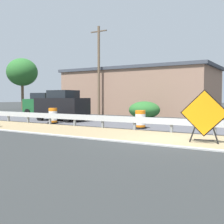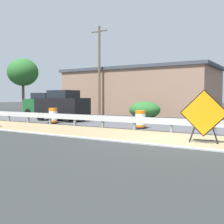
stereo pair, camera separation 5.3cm
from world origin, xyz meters
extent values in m
plane|color=#2B2D2D|center=(0.00, 0.00, 0.00)|extent=(160.00, 160.00, 0.00)
cube|color=#8E7A56|center=(0.73, 0.00, 0.00)|extent=(3.86, 120.00, 0.01)
cube|color=#4C4C51|center=(6.26, 0.00, 0.00)|extent=(7.19, 120.00, 0.00)
cube|color=#ADADA8|center=(-1.30, 0.00, 0.00)|extent=(0.20, 120.00, 0.11)
cube|color=#ADB2B7|center=(2.41, -1.41, 0.55)|extent=(0.08, 58.57, 0.32)
cube|color=slate|center=(2.49, -1.41, 0.35)|extent=(0.12, 0.12, 0.70)
cube|color=slate|center=(2.49, 0.61, 0.35)|extent=(0.12, 0.12, 0.70)
cube|color=slate|center=(2.49, 2.63, 0.35)|extent=(0.12, 0.12, 0.70)
cube|color=slate|center=(2.49, 4.65, 0.35)|extent=(0.12, 0.12, 0.70)
cube|color=slate|center=(2.49, 6.66, 0.35)|extent=(0.12, 0.12, 0.70)
cube|color=slate|center=(2.49, 8.68, 0.35)|extent=(0.12, 0.12, 0.70)
cube|color=slate|center=(2.49, 10.70, 0.35)|extent=(0.12, 0.12, 0.70)
cube|color=slate|center=(2.49, 12.72, 0.35)|extent=(0.12, 0.12, 0.70)
cube|color=black|center=(0.14, -1.86, 0.52)|extent=(0.09, 0.39, 1.06)
cube|color=black|center=(0.07, -1.16, 0.52)|extent=(0.09, 0.39, 1.06)
cube|color=black|center=(0.11, -1.51, 0.12)|extent=(0.12, 0.72, 0.04)
cube|color=orange|center=(0.09, -1.51, 1.14)|extent=(0.21, 1.67, 1.68)
cube|color=black|center=(0.11, -1.51, 1.14)|extent=(0.20, 1.77, 1.78)
cylinder|color=orange|center=(3.40, 2.74, 0.10)|extent=(0.57, 0.57, 0.20)
cylinder|color=white|center=(3.40, 2.74, 0.30)|extent=(0.57, 0.57, 0.20)
cylinder|color=orange|center=(3.40, 2.74, 0.50)|extent=(0.57, 0.57, 0.20)
cylinder|color=white|center=(3.40, 2.74, 0.70)|extent=(0.57, 0.57, 0.20)
cylinder|color=orange|center=(3.40, 2.74, 0.90)|extent=(0.57, 0.57, 0.20)
cylinder|color=black|center=(3.40, 2.74, 0.04)|extent=(0.71, 0.71, 0.08)
cylinder|color=orange|center=(3.04, 8.96, 0.10)|extent=(0.55, 0.55, 0.20)
cylinder|color=white|center=(3.04, 8.96, 0.31)|extent=(0.55, 0.55, 0.20)
cylinder|color=orange|center=(3.04, 8.96, 0.51)|extent=(0.55, 0.55, 0.20)
cylinder|color=white|center=(3.04, 8.96, 0.71)|extent=(0.55, 0.55, 0.20)
cylinder|color=orange|center=(3.04, 8.96, 0.92)|extent=(0.55, 0.55, 0.20)
cylinder|color=black|center=(3.04, 8.96, 0.04)|extent=(0.69, 0.69, 0.08)
cube|color=black|center=(4.98, 9.93, 1.00)|extent=(1.89, 4.11, 1.35)
cube|color=black|center=(4.98, 9.77, 1.95)|extent=(1.63, 1.92, 0.56)
cylinder|color=black|center=(4.16, 11.30, 0.32)|extent=(0.24, 0.65, 0.64)
cylinder|color=black|center=(5.90, 11.23, 0.32)|extent=(0.24, 0.65, 0.64)
cylinder|color=black|center=(4.06, 8.62, 0.32)|extent=(0.24, 0.65, 0.64)
cylinder|color=black|center=(5.80, 8.56, 0.32)|extent=(0.24, 0.65, 0.64)
cube|color=#195128|center=(8.23, 14.90, 0.94)|extent=(1.72, 4.16, 1.25)
cube|color=black|center=(8.23, 15.06, 1.85)|extent=(1.54, 1.92, 0.56)
cylinder|color=black|center=(9.08, 13.52, 0.32)|extent=(0.22, 0.64, 0.64)
cylinder|color=black|center=(7.38, 13.53, 0.32)|extent=(0.22, 0.64, 0.64)
cylinder|color=black|center=(9.09, 16.27, 0.32)|extent=(0.22, 0.64, 0.64)
cylinder|color=black|center=(7.39, 16.27, 0.32)|extent=(0.22, 0.64, 0.64)
cube|color=#93705B|center=(16.49, 9.22, 2.21)|extent=(7.60, 15.28, 4.43)
cube|color=#3D424C|center=(16.49, 9.22, 4.58)|extent=(7.91, 15.89, 0.30)
cylinder|color=brown|center=(12.09, 11.48, 4.29)|extent=(0.24, 0.24, 8.59)
cube|color=brown|center=(12.09, 11.48, 8.09)|extent=(0.12, 1.80, 0.10)
ellipsoid|color=#286028|center=(10.15, 5.67, 0.70)|extent=(2.54, 2.54, 1.39)
cylinder|color=brown|center=(15.68, 26.60, 1.74)|extent=(0.36, 0.36, 3.49)
ellipsoid|color=#286028|center=(15.68, 26.60, 5.15)|extent=(4.16, 4.16, 3.74)
camera|label=1|loc=(-10.65, -4.10, 1.73)|focal=45.15mm
camera|label=2|loc=(-10.62, -4.15, 1.73)|focal=45.15mm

